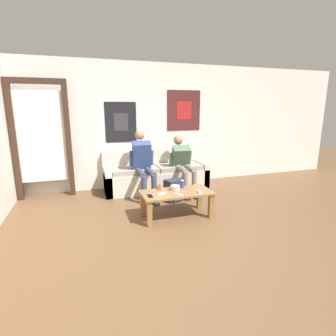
# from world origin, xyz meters

# --- Properties ---
(ground_plane) EXTENTS (18.00, 18.00, 0.00)m
(ground_plane) POSITION_xyz_m (0.00, 0.00, 0.00)
(ground_plane) COLOR brown
(wall_back) EXTENTS (10.00, 0.07, 2.55)m
(wall_back) POSITION_xyz_m (0.00, 2.44, 1.28)
(wall_back) COLOR silver
(wall_back) RESTS_ON ground_plane
(door_frame) EXTENTS (1.00, 0.10, 2.15)m
(door_frame) POSITION_xyz_m (-1.81, 2.22, 1.20)
(door_frame) COLOR #382319
(door_frame) RESTS_ON ground_plane
(couch) EXTENTS (2.10, 0.72, 0.78)m
(couch) POSITION_xyz_m (0.29, 2.08, 0.28)
(couch) COLOR beige
(couch) RESTS_ON ground_plane
(coffee_table) EXTENTS (1.08, 0.53, 0.40)m
(coffee_table) POSITION_xyz_m (0.20, 0.59, 0.33)
(coffee_table) COLOR olive
(coffee_table) RESTS_ON ground_plane
(person_seated_adult) EXTENTS (0.47, 0.95, 1.23)m
(person_seated_adult) POSITION_xyz_m (-0.06, 1.71, 0.66)
(person_seated_adult) COLOR #384256
(person_seated_adult) RESTS_ON ground_plane
(person_seated_teen) EXTENTS (0.47, 0.93, 1.11)m
(person_seated_teen) POSITION_xyz_m (0.75, 1.74, 0.61)
(person_seated_teen) COLOR gray
(person_seated_teen) RESTS_ON ground_plane
(backpack) EXTENTS (0.37, 0.32, 0.40)m
(backpack) POSITION_xyz_m (0.40, 1.27, 0.19)
(backpack) COLOR #282D38
(backpack) RESTS_ON ground_plane
(ceramic_bowl) EXTENTS (0.15, 0.15, 0.07)m
(ceramic_bowl) POSITION_xyz_m (0.21, 0.68, 0.44)
(ceramic_bowl) COLOR #B7B2A8
(ceramic_bowl) RESTS_ON coffee_table
(pillar_candle) EXTENTS (0.06, 0.06, 0.09)m
(pillar_candle) POSITION_xyz_m (-0.02, 0.79, 0.44)
(pillar_candle) COLOR #B24C42
(pillar_candle) RESTS_ON coffee_table
(drink_can_blue) EXTENTS (0.07, 0.07, 0.12)m
(drink_can_blue) POSITION_xyz_m (0.35, 0.75, 0.46)
(drink_can_blue) COLOR #28479E
(drink_can_blue) RESTS_ON coffee_table
(game_controller_near_left) EXTENTS (0.12, 0.13, 0.03)m
(game_controller_near_left) POSITION_xyz_m (0.16, 0.42, 0.41)
(game_controller_near_left) COLOR white
(game_controller_near_left) RESTS_ON coffee_table
(game_controller_near_right) EXTENTS (0.05, 0.15, 0.03)m
(game_controller_near_right) POSITION_xyz_m (0.51, 0.45, 0.41)
(game_controller_near_right) COLOR white
(game_controller_near_right) RESTS_ON coffee_table
(game_controller_far_center) EXTENTS (0.15, 0.08, 0.03)m
(game_controller_far_center) POSITION_xyz_m (-0.06, 0.55, 0.41)
(game_controller_far_center) COLOR white
(game_controller_far_center) RESTS_ON coffee_table
(cell_phone) EXTENTS (0.07, 0.14, 0.01)m
(cell_phone) POSITION_xyz_m (-0.24, 0.51, 0.41)
(cell_phone) COLOR black
(cell_phone) RESTS_ON coffee_table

